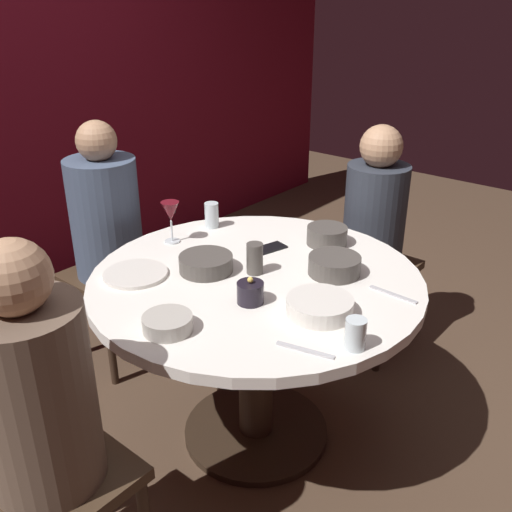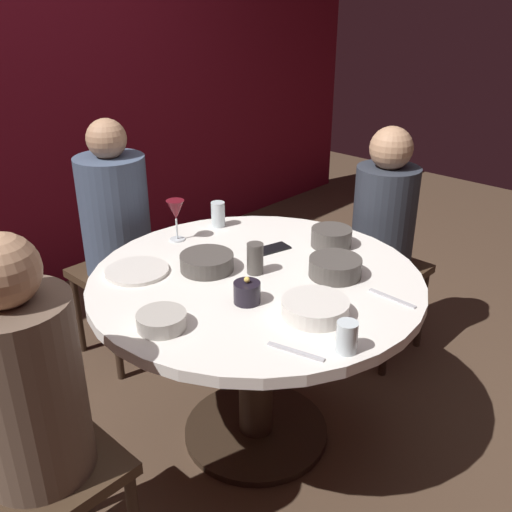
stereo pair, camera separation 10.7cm
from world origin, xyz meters
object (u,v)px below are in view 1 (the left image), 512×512
object	(u,v)px
seated_diner_back	(106,221)
bowl_rice_portion	(206,263)
bowl_salad_center	(320,306)
cup_by_left_diner	(355,334)
seated_diner_right	(375,217)
candle_holder	(250,293)
cup_by_right_diner	(212,215)
seated_diner_left	(37,401)
dinner_plate	(135,274)
bowl_sauce_side	(327,235)
cup_near_candle	(255,258)
bowl_small_white	(168,323)
bowl_serving_large	(334,265)
wine_glass	(171,213)
dining_table	(256,316)
cell_phone	(269,248)

from	to	relation	value
seated_diner_back	bowl_rice_portion	world-z (taller)	seated_diner_back
bowl_salad_center	cup_by_left_diner	distance (m)	0.22
seated_diner_back	seated_diner_right	distance (m)	1.27
candle_holder	cup_by_right_diner	world-z (taller)	cup_by_right_diner
bowl_rice_portion	candle_holder	bearing A→B (deg)	-104.88
seated_diner_back	cup_by_right_diner	world-z (taller)	seated_diner_back
seated_diner_left	cup_by_left_diner	world-z (taller)	seated_diner_left
dinner_plate	bowl_rice_portion	xyz separation A→B (m)	(0.20, -0.17, 0.02)
seated_diner_right	bowl_sauce_side	distance (m)	0.48
cup_by_right_diner	cup_near_candle	bearing A→B (deg)	-117.28
dinner_plate	bowl_small_white	world-z (taller)	bowl_small_white
bowl_serving_large	bowl_rice_portion	world-z (taller)	bowl_serving_large
wine_glass	bowl_small_white	distance (m)	0.70
wine_glass	cup_by_left_diner	distance (m)	1.01
bowl_serving_large	cup_by_right_diner	distance (m)	0.67
dining_table	cell_phone	size ratio (longest dim) A/B	8.78
seated_diner_left	dinner_plate	xyz separation A→B (m)	(0.61, 0.34, 0.02)
bowl_serving_large	cup_by_left_diner	world-z (taller)	cup_by_left_diner
dinner_plate	cup_by_right_diner	distance (m)	0.54
wine_glass	cell_phone	distance (m)	0.43
cup_by_right_diner	candle_holder	bearing A→B (deg)	-125.44
seated_diner_left	candle_holder	size ratio (longest dim) A/B	12.50
dinner_plate	cell_phone	bearing A→B (deg)	-24.69
seated_diner_left	seated_diner_back	world-z (taller)	seated_diner_back
seated_diner_back	wine_glass	distance (m)	0.46
seated_diner_left	wine_glass	world-z (taller)	seated_diner_left
seated_diner_left	cell_phone	distance (m)	1.11
dinner_plate	bowl_sauce_side	size ratio (longest dim) A/B	1.42
seated_diner_back	bowl_small_white	size ratio (longest dim) A/B	7.66
seated_diner_back	candle_holder	xyz separation A→B (m)	(-0.16, -1.02, 0.05)
seated_diner_left	seated_diner_back	distance (m)	1.27
seated_diner_right	bowl_serving_large	bearing A→B (deg)	17.03
cup_by_left_diner	cup_by_right_diner	world-z (taller)	cup_by_right_diner
dining_table	bowl_serving_large	world-z (taller)	bowl_serving_large
bowl_rice_portion	seated_diner_right	bearing A→B (deg)	-9.82
wine_glass	cup_by_right_diner	bearing A→B (deg)	-3.16
dining_table	seated_diner_right	world-z (taller)	seated_diner_right
bowl_sauce_side	bowl_rice_portion	size ratio (longest dim) A/B	0.83
seated_diner_right	dinner_plate	distance (m)	1.22
bowl_salad_center	cup_by_left_diner	bearing A→B (deg)	-117.37
seated_diner_left	seated_diner_right	size ratio (longest dim) A/B	1.03
candle_holder	cell_phone	size ratio (longest dim) A/B	0.68
seated_diner_right	wine_glass	xyz separation A→B (m)	(-0.87, 0.47, 0.16)
dining_table	dinner_plate	distance (m)	0.48
cup_near_candle	cup_by_right_diner	xyz separation A→B (m)	(0.23, 0.44, -0.00)
dining_table	seated_diner_back	distance (m)	0.92
bowl_rice_portion	cup_by_left_diner	xyz separation A→B (m)	(-0.09, -0.69, 0.02)
dining_table	bowl_serving_large	bearing A→B (deg)	-46.77
seated_diner_back	seated_diner_right	bearing A→B (deg)	44.51
bowl_small_white	bowl_rice_portion	xyz separation A→B (m)	(0.37, 0.20, 0.01)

